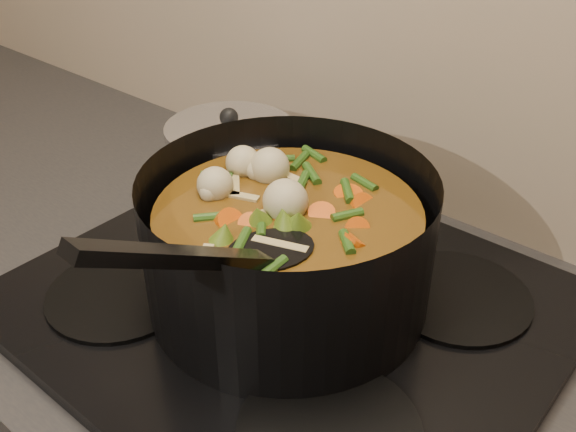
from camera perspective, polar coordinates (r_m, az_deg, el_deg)
The scene contains 3 objects.
stovetop at distance 0.80m, azimuth 0.01°, elevation -7.64°, with size 0.62×0.54×0.03m.
stockpot at distance 0.74m, azimuth -0.02°, elevation -2.61°, with size 0.41×0.49×0.25m.
saucepan at distance 0.95m, azimuth -5.05°, elevation 4.59°, with size 0.19×0.19×0.15m.
Camera 1 is at (0.39, 1.46, 1.44)m, focal length 40.00 mm.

